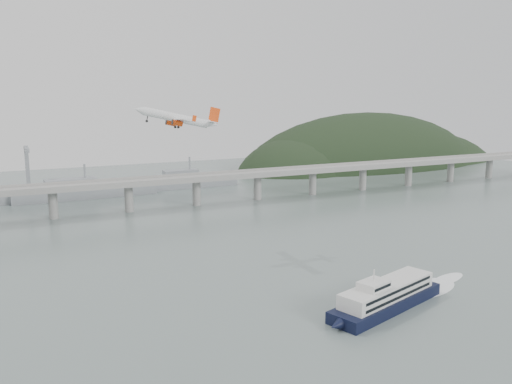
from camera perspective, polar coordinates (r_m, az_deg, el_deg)
ground at (r=221.63m, az=6.23°, el=-11.58°), size 900.00×900.00×0.00m
bridge at (r=394.91m, az=-9.20°, el=0.85°), size 800.00×22.00×23.90m
headland at (r=649.40m, az=12.38°, el=1.22°), size 365.00×155.00×156.00m
ferry at (r=220.22m, az=13.59°, el=-10.62°), size 92.06×38.05×17.87m
airliner at (r=264.61m, az=-8.19°, el=7.67°), size 42.95×38.68×12.56m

